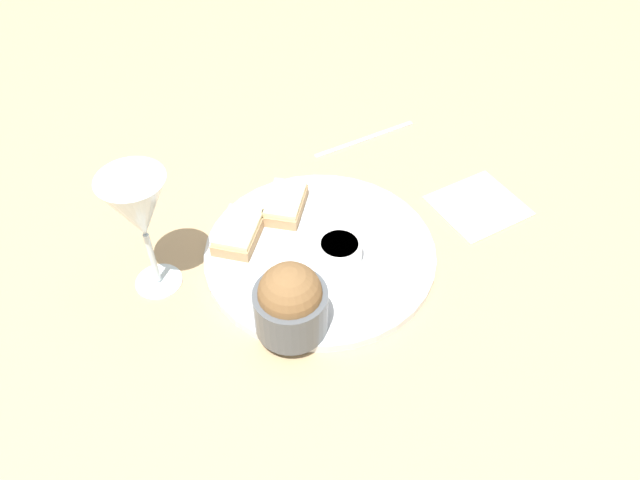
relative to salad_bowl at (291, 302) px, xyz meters
name	(u,v)px	position (x,y,z in m)	size (l,w,h in m)	color
ground_plane	(320,256)	(-0.13, -0.04, -0.06)	(4.00, 4.00, 0.00)	tan
dinner_plate	(320,253)	(-0.13, -0.04, -0.05)	(0.33, 0.33, 0.01)	silver
salad_bowl	(291,302)	(0.00, 0.00, 0.00)	(0.09, 0.09, 0.10)	#4C5156
sauce_ramekin	(339,251)	(-0.13, 0.00, -0.03)	(0.06, 0.06, 0.03)	white
cheese_toast_near	(285,203)	(-0.18, -0.12, -0.03)	(0.10, 0.08, 0.03)	tan
cheese_toast_far	(239,232)	(-0.09, -0.15, -0.03)	(0.10, 0.08, 0.03)	tan
wine_glass	(139,211)	(0.02, -0.20, 0.07)	(0.09, 0.09, 0.19)	silver
napkin	(478,205)	(-0.35, 0.12, -0.06)	(0.17, 0.17, 0.01)	beige
fork	(365,139)	(-0.41, -0.11, -0.06)	(0.17, 0.11, 0.01)	silver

